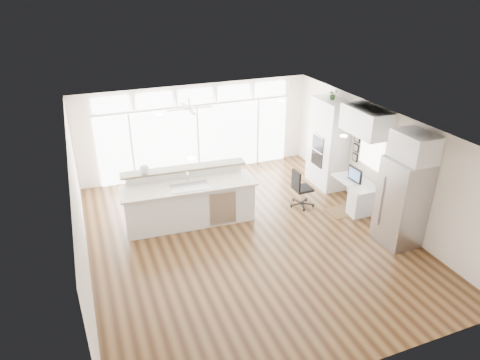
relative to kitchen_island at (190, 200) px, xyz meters
name	(u,v)px	position (x,y,z in m)	size (l,w,h in m)	color
floor	(247,238)	(1.04, -1.13, -0.64)	(7.00, 8.00, 0.02)	#3B2412
ceiling	(248,127)	(1.04, -1.13, 2.07)	(7.00, 8.00, 0.02)	white
wall_back	(197,130)	(1.04, 2.87, 0.72)	(7.00, 0.04, 2.70)	#F1E2D1
wall_front	(356,304)	(1.04, -5.13, 0.72)	(7.00, 0.04, 2.70)	#F1E2D1
wall_left	(79,215)	(-2.46, -1.13, 0.72)	(0.04, 8.00, 2.70)	#F1E2D1
wall_right	(379,162)	(4.54, -1.13, 0.72)	(0.04, 8.00, 2.70)	#F1E2D1
glass_wall	(198,140)	(1.04, 2.81, 0.42)	(5.80, 0.06, 2.08)	silver
transom_row	(196,96)	(1.04, 2.81, 1.75)	(5.90, 0.06, 0.40)	silver
desk_window	(372,151)	(4.50, -0.83, 0.92)	(0.04, 0.85, 0.85)	white
ceiling_fan	(189,104)	(0.54, 1.67, 1.85)	(1.16, 1.16, 0.32)	white
recessed_lights	(245,125)	(1.04, -0.93, 2.05)	(3.40, 3.00, 0.02)	#F2E3CE
oven_cabinet	(328,143)	(4.21, 0.67, 0.62)	(0.64, 1.20, 2.50)	white
desk_nook	(355,194)	(4.17, -0.83, -0.25)	(0.72, 1.30, 0.76)	white
upper_cabinets	(366,121)	(4.21, -0.83, 1.72)	(0.64, 1.30, 0.64)	white
refrigerator	(402,202)	(4.15, -2.48, 0.37)	(0.76, 0.90, 2.00)	#AAAAAE
fridge_cabinet	(415,147)	(4.21, -2.48, 1.67)	(0.64, 0.90, 0.60)	white
framed_photos	(356,148)	(4.50, -0.21, 0.77)	(0.06, 0.22, 0.80)	black
kitchen_island	(190,200)	(0.00, 0.00, 0.00)	(3.19, 1.20, 1.27)	white
rug	(342,211)	(3.80, -0.90, -0.63)	(0.83, 0.60, 0.01)	#382411
office_chair	(303,188)	(2.95, -0.25, -0.12)	(0.53, 0.49, 1.03)	black
fishbowl	(145,169)	(-0.92, 0.46, 0.76)	(0.25, 0.25, 0.25)	white
monitor	(355,174)	(4.09, -0.83, 0.33)	(0.08, 0.49, 0.41)	black
keyboard	(348,183)	(3.92, -0.83, 0.13)	(0.11, 0.29, 0.01)	white
potted_plant	(333,96)	(4.21, 0.67, 1.97)	(0.25, 0.28, 0.22)	#254E21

